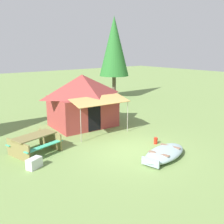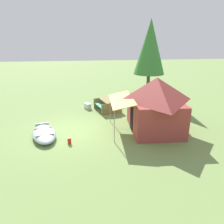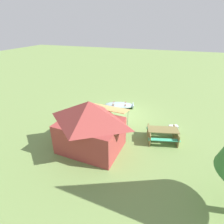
{
  "view_description": "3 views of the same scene",
  "coord_description": "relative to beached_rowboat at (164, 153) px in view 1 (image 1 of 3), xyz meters",
  "views": [
    {
      "loc": [
        -7.25,
        -7.9,
        4.36
      ],
      "look_at": [
        0.49,
        1.85,
        1.3
      ],
      "focal_mm": 41.81,
      "sensor_mm": 36.0,
      "label": 1
    },
    {
      "loc": [
        11.17,
        0.52,
        4.85
      ],
      "look_at": [
        0.74,
        2.03,
        1.26
      ],
      "focal_mm": 34.73,
      "sensor_mm": 36.0,
      "label": 2
    },
    {
      "loc": [
        -3.54,
        12.08,
        6.54
      ],
      "look_at": [
        0.31,
        1.19,
        0.82
      ],
      "focal_mm": 29.04,
      "sensor_mm": 36.0,
      "label": 3
    }
  ],
  "objects": [
    {
      "name": "cooler_box",
      "position": [
        -4.52,
        2.4,
        -0.0
      ],
      "size": [
        0.66,
        0.53,
        0.39
      ],
      "primitive_type": "cube",
      "rotation": [
        0.0,
        0.0,
        0.43
      ],
      "color": "silver",
      "rests_on": "ground_plane"
    },
    {
      "name": "fuel_can",
      "position": [
        0.93,
        1.32,
        -0.05
      ],
      "size": [
        0.24,
        0.24,
        0.3
      ],
      "primitive_type": "cylinder",
      "rotation": [
        0.0,
        0.0,
        4.16
      ],
      "color": "red",
      "rests_on": "ground_plane"
    },
    {
      "name": "ground_plane",
      "position": [
        -0.57,
        1.49,
        -0.2
      ],
      "size": [
        80.0,
        80.0,
        0.0
      ],
      "primitive_type": "plane",
      "color": "#73914D"
    },
    {
      "name": "beached_rowboat",
      "position": [
        0.0,
        0.0,
        0.0
      ],
      "size": [
        2.7,
        1.71,
        0.39
      ],
      "color": "#95AFB4",
      "rests_on": "ground_plane"
    },
    {
      "name": "picnic_table",
      "position": [
        -3.91,
        3.79,
        0.29
      ],
      "size": [
        2.13,
        1.9,
        0.78
      ],
      "color": "olive",
      "rests_on": "ground_plane"
    },
    {
      "name": "canvas_cabin_tent",
      "position": [
        -0.14,
        5.93,
        1.32
      ],
      "size": [
        3.75,
        4.01,
        2.94
      ],
      "color": "#9A3936",
      "rests_on": "ground_plane"
    },
    {
      "name": "pine_tree_back_left",
      "position": [
        6.91,
        11.83,
        4.27
      ],
      "size": [
        2.6,
        2.6,
        7.05
      ],
      "color": "#4F4234",
      "rests_on": "ground_plane"
    }
  ]
}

